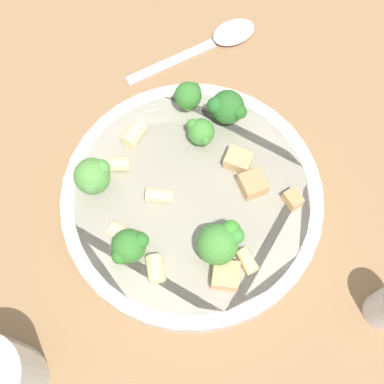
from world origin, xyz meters
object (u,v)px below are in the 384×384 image
rigatoni_5 (250,259)px  rigatoni_2 (120,232)px  pasta_bowl (192,200)px  broccoli_floret_2 (93,177)px  broccoli_floret_3 (201,132)px  chicken_chunk_0 (293,199)px  chicken_chunk_2 (239,160)px  broccoli_floret_0 (227,107)px  rigatoni_4 (117,164)px  rigatoni_3 (159,196)px  broccoli_floret_4 (219,243)px  chicken_chunk_3 (226,275)px  rigatoni_1 (155,269)px  broccoli_floret_1 (189,95)px  chicken_chunk_1 (253,184)px  rigatoni_0 (134,134)px  broccoli_floret_5 (129,247)px  spoon (217,40)px

rigatoni_5 → rigatoni_2: bearing=130.8°
pasta_bowl → rigatoni_5: 0.09m
broccoli_floret_2 → broccoli_floret_3: 0.12m
chicken_chunk_0 → chicken_chunk_2: size_ratio=0.69×
broccoli_floret_0 → broccoli_floret_3: size_ratio=1.23×
broccoli_floret_0 → rigatoni_4: broccoli_floret_0 is taller
rigatoni_3 → chicken_chunk_2: 0.09m
rigatoni_3 → chicken_chunk_2: size_ratio=1.01×
rigatoni_4 → rigatoni_5: 0.16m
rigatoni_4 → broccoli_floret_4: bearing=-78.6°
broccoli_floret_3 → rigatoni_3: (-0.07, -0.03, -0.01)m
rigatoni_5 → chicken_chunk_3: (-0.03, 0.00, 0.00)m
rigatoni_1 → rigatoni_3: rigatoni_1 is taller
broccoli_floret_1 → broccoli_floret_3: broccoli_floret_1 is taller
chicken_chunk_0 → chicken_chunk_2: (-0.02, 0.07, 0.00)m
rigatoni_2 → rigatoni_3: same height
broccoli_floret_3 → rigatoni_2: (-0.13, -0.03, -0.01)m
chicken_chunk_1 → chicken_chunk_3: same height
broccoli_floret_3 → broccoli_floret_4: (-0.06, -0.11, 0.01)m
broccoli_floret_1 → broccoli_floret_2: size_ratio=0.94×
chicken_chunk_0 → chicken_chunk_1: chicken_chunk_1 is taller
broccoli_floret_2 → broccoli_floret_4: bearing=-66.2°
broccoli_floret_1 → chicken_chunk_1: bearing=-92.8°
rigatoni_1 → chicken_chunk_1: (0.13, 0.01, 0.00)m
broccoli_floret_0 → rigatoni_5: 0.16m
rigatoni_2 → chicken_chunk_1: chicken_chunk_1 is taller
rigatoni_4 → chicken_chunk_3: (0.02, -0.16, 0.00)m
rigatoni_3 → broccoli_floret_0: bearing=16.1°
chicken_chunk_0 → rigatoni_4: bearing=130.6°
rigatoni_0 → broccoli_floret_4: bearing=-92.2°
broccoli_floret_0 → broccoli_floret_5: bearing=-159.5°
broccoli_floret_4 → chicken_chunk_1: size_ratio=1.87×
broccoli_floret_2 → broccoli_floret_1: bearing=7.6°
spoon → rigatoni_1: bearing=-139.9°
chicken_chunk_2 → spoon: 0.18m
broccoli_floret_0 → broccoli_floret_4: (-0.10, -0.11, 0.01)m
broccoli_floret_5 → chicken_chunk_1: size_ratio=1.60×
broccoli_floret_2 → pasta_bowl: bearing=-43.3°
broccoli_floret_5 → chicken_chunk_0: bearing=-18.5°
broccoli_floret_0 → rigatoni_5: broccoli_floret_0 is taller
chicken_chunk_3 → rigatoni_5: bearing=-2.0°
rigatoni_5 → chicken_chunk_2: (0.06, 0.09, 0.00)m
broccoli_floret_2 → chicken_chunk_3: (0.05, -0.15, -0.02)m
rigatoni_3 → chicken_chunk_1: (0.08, -0.05, 0.00)m
broccoli_floret_5 → chicken_chunk_0: 0.17m
broccoli_floret_2 → chicken_chunk_2: 0.15m
spoon → chicken_chunk_2: bearing=-121.6°
pasta_bowl → rigatoni_3: bearing=147.3°
rigatoni_1 → chicken_chunk_0: rigatoni_1 is taller
broccoli_floret_2 → broccoli_floret_5: (-0.01, -0.08, -0.00)m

